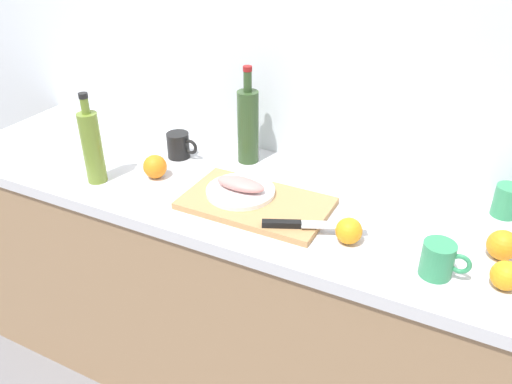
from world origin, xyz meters
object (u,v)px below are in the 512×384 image
object	(u,v)px
cutting_board	(256,203)
white_plate	(241,191)
olive_oil_bottle	(92,146)
wine_bottle	(248,125)
fish_fillet	(240,184)
coffee_mug_0	(508,201)
chef_knife	(300,224)
coffee_mug_2	(439,260)
coffee_mug_1	(179,145)
orange_0	(349,231)

from	to	relation	value
cutting_board	white_plate	distance (m)	0.07
olive_oil_bottle	wine_bottle	xyz separation A→B (m)	(0.38, 0.36, 0.01)
fish_fillet	wine_bottle	distance (m)	0.28
white_plate	wine_bottle	distance (m)	0.29
olive_oil_bottle	coffee_mug_0	world-z (taller)	olive_oil_bottle
chef_knife	coffee_mug_2	xyz separation A→B (m)	(0.37, -0.02, 0.02)
coffee_mug_0	coffee_mug_2	xyz separation A→B (m)	(-0.13, -0.38, -0.00)
coffee_mug_2	coffee_mug_0	bearing A→B (deg)	70.69
coffee_mug_1	coffee_mug_0	bearing A→B (deg)	5.94
chef_knife	coffee_mug_2	bearing A→B (deg)	-26.67
olive_oil_bottle	coffee_mug_0	xyz separation A→B (m)	(1.22, 0.38, -0.08)
olive_oil_bottle	coffee_mug_2	xyz separation A→B (m)	(1.09, 0.01, -0.08)
coffee_mug_2	cutting_board	bearing A→B (deg)	171.08
olive_oil_bottle	coffee_mug_2	distance (m)	1.10
white_plate	coffee_mug_0	xyz separation A→B (m)	(0.74, 0.27, 0.02)
white_plate	coffee_mug_2	world-z (taller)	coffee_mug_2
chef_knife	olive_oil_bottle	world-z (taller)	olive_oil_bottle
fish_fillet	olive_oil_bottle	world-z (taller)	olive_oil_bottle
cutting_board	coffee_mug_2	size ratio (longest dim) A/B	3.65
cutting_board	chef_knife	size ratio (longest dim) A/B	1.60
coffee_mug_2	orange_0	xyz separation A→B (m)	(-0.24, 0.03, -0.01)
chef_knife	wine_bottle	size ratio (longest dim) A/B	0.81
wine_bottle	coffee_mug_0	world-z (taller)	wine_bottle
olive_oil_bottle	cutting_board	bearing A→B (deg)	9.82
coffee_mug_0	coffee_mug_1	world-z (taller)	coffee_mug_0
orange_0	coffee_mug_0	bearing A→B (deg)	42.52
coffee_mug_1	cutting_board	bearing A→B (deg)	-23.84
white_plate	coffee_mug_2	bearing A→B (deg)	-9.62
coffee_mug_1	orange_0	world-z (taller)	coffee_mug_1
white_plate	chef_knife	xyz separation A→B (m)	(0.24, -0.09, 0.00)
chef_knife	wine_bottle	distance (m)	0.49
fish_fillet	orange_0	xyz separation A→B (m)	(0.37, -0.07, -0.02)
cutting_board	wine_bottle	size ratio (longest dim) A/B	1.29
cutting_board	coffee_mug_2	bearing A→B (deg)	-8.92
coffee_mug_0	coffee_mug_1	distance (m)	1.09
wine_bottle	white_plate	bearing A→B (deg)	-67.47
fish_fillet	white_plate	bearing A→B (deg)	180.00
white_plate	coffee_mug_1	xyz separation A→B (m)	(-0.34, 0.16, 0.02)
fish_fillet	coffee_mug_2	bearing A→B (deg)	-9.62
wine_bottle	orange_0	world-z (taller)	wine_bottle
white_plate	coffee_mug_0	distance (m)	0.79
fish_fillet	coffee_mug_1	xyz separation A→B (m)	(-0.34, 0.16, -0.01)
cutting_board	coffee_mug_1	xyz separation A→B (m)	(-0.40, 0.18, 0.04)
cutting_board	coffee_mug_2	distance (m)	0.56
cutting_board	white_plate	xyz separation A→B (m)	(-0.06, 0.02, 0.02)
fish_fillet	olive_oil_bottle	size ratio (longest dim) A/B	0.53
cutting_board	coffee_mug_0	world-z (taller)	coffee_mug_0
fish_fillet	coffee_mug_2	distance (m)	0.62
fish_fillet	olive_oil_bottle	xyz separation A→B (m)	(-0.48, -0.11, 0.07)
olive_oil_bottle	orange_0	bearing A→B (deg)	2.81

